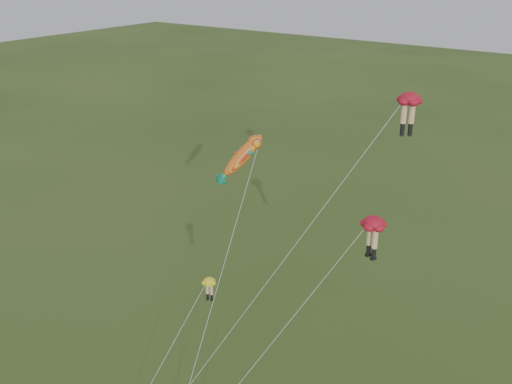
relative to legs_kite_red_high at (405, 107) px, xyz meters
The scene contains 4 objects.
legs_kite_red_high is the anchor object (origin of this frame).
legs_kite_red_mid 6.98m from the legs_kite_red_high, 87.88° to the right, with size 7.28×9.96×12.75m.
legs_kite_yellow 15.65m from the legs_kite_red_high, 135.65° to the right, with size 1.75×7.99×8.03m.
fish_kite 9.51m from the legs_kite_red_high, 148.21° to the right, with size 2.38×9.66×16.42m.
Camera 1 is at (17.95, -19.00, 25.94)m, focal length 40.00 mm.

